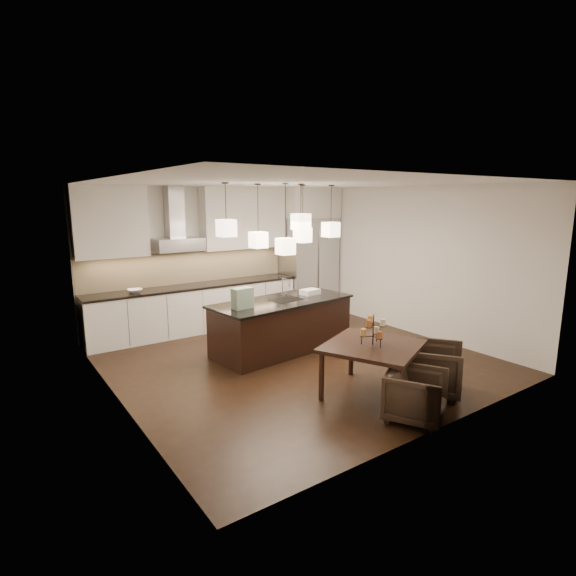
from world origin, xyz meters
TOP-DOWN VIEW (x-y plane):
  - floor at (0.00, 0.00)m, footprint 5.50×5.50m
  - ceiling at (0.00, 0.00)m, footprint 5.50×5.50m
  - wall_back at (0.00, 2.76)m, footprint 5.50×0.02m
  - wall_front at (0.00, -2.76)m, footprint 5.50×0.02m
  - wall_left at (-2.76, 0.00)m, footprint 0.02×5.50m
  - wall_right at (2.76, 0.00)m, footprint 0.02×5.50m
  - refrigerator at (2.10, 2.38)m, footprint 1.20×0.72m
  - fridge_panel at (2.10, 2.38)m, footprint 1.26×0.72m
  - lower_cabinets at (-0.62, 2.43)m, footprint 4.21×0.62m
  - countertop at (-0.62, 2.43)m, footprint 4.21×0.66m
  - backsplash at (-0.62, 2.73)m, footprint 4.21×0.02m
  - upper_cab_left at (-2.10, 2.57)m, footprint 1.25×0.35m
  - upper_cab_right at (0.55, 2.57)m, footprint 1.85×0.35m
  - hood_canopy at (-0.93, 2.48)m, footprint 0.90×0.52m
  - hood_chimney at (-0.93, 2.59)m, footprint 0.30×0.28m
  - fruit_bowl at (-1.81, 2.38)m, footprint 0.29×0.29m
  - island_body at (0.09, 0.51)m, footprint 2.48×1.21m
  - island_top at (0.09, 0.51)m, footprint 2.57×1.30m
  - faucet at (0.18, 0.62)m, footprint 0.12×0.24m
  - tote_bag at (-0.74, 0.38)m, footprint 0.34×0.21m
  - food_container at (0.76, 0.60)m, footprint 0.35×0.26m
  - dining_table at (0.06, -1.65)m, footprint 1.53×1.53m
  - candelabra at (0.06, -1.65)m, footprint 0.44×0.44m
  - candle_a at (0.18, -1.59)m, footprint 0.09×0.09m
  - candle_b at (-0.05, -1.57)m, footprint 0.09×0.09m
  - candle_c at (0.05, -1.78)m, footprint 0.09×0.09m
  - candle_d at (0.12, -1.53)m, footprint 0.09×0.09m
  - candle_e at (-0.06, -1.68)m, footprint 0.09×0.09m
  - candle_f at (0.12, -1.75)m, footprint 0.09×0.09m
  - armchair_left at (-0.03, -2.45)m, footprint 0.89×0.90m
  - armchair_right at (0.74, -2.09)m, footprint 1.03×1.04m
  - pendant_a at (-0.92, 0.51)m, footprint 0.24×0.24m
  - pendant_b at (-0.23, 0.72)m, footprint 0.24×0.24m
  - pendant_c at (0.33, 0.31)m, footprint 0.24×0.24m
  - pendant_d at (0.66, 0.70)m, footprint 0.24×0.24m
  - pendant_e at (1.12, 0.48)m, footprint 0.24×0.24m
  - pendant_f at (-0.02, 0.24)m, footprint 0.24×0.24m

SIDE VIEW (x-z plane):
  - floor at x=0.00m, z-range -0.02..0.00m
  - armchair_left at x=-0.03m, z-range 0.00..0.61m
  - armchair_right at x=0.74m, z-range 0.00..0.68m
  - dining_table at x=0.06m, z-range 0.00..0.69m
  - island_body at x=0.09m, z-range 0.00..0.84m
  - lower_cabinets at x=-0.62m, z-range 0.00..0.88m
  - candle_a at x=0.18m, z-range 0.81..0.90m
  - candle_b at x=-0.05m, z-range 0.81..0.90m
  - candle_c at x=0.05m, z-range 0.81..0.90m
  - island_top at x=0.09m, z-range 0.84..0.88m
  - candelabra at x=0.06m, z-range 0.69..1.10m
  - countertop at x=-0.62m, z-range 0.88..0.92m
  - food_container at x=0.76m, z-range 0.88..0.98m
  - fruit_bowl at x=-1.81m, z-range 0.92..0.98m
  - candle_d at x=0.12m, z-range 0.96..1.05m
  - candle_e at x=-0.06m, z-range 0.96..1.05m
  - candle_f at x=0.12m, z-range 0.96..1.05m
  - tote_bag at x=-0.74m, z-range 0.88..1.21m
  - faucet at x=0.18m, z-range 0.88..1.24m
  - refrigerator at x=2.10m, z-range 0.00..2.15m
  - backsplash at x=-0.62m, z-range 0.92..1.55m
  - wall_back at x=0.00m, z-range 0.00..2.80m
  - wall_front at x=0.00m, z-range 0.00..2.80m
  - wall_left at x=-2.76m, z-range 0.00..2.80m
  - wall_right at x=2.76m, z-range 0.00..2.80m
  - hood_canopy at x=-0.93m, z-range 1.60..1.84m
  - pendant_f at x=-0.02m, z-range 1.69..1.95m
  - pendant_b at x=-0.23m, z-range 1.77..2.03m
  - pendant_d at x=0.66m, z-range 1.81..2.07m
  - pendant_e at x=1.12m, z-range 1.90..2.16m
  - pendant_a at x=-0.92m, z-range 2.00..2.26m
  - upper_cab_left at x=-2.10m, z-range 1.55..2.80m
  - upper_cab_right at x=0.55m, z-range 1.55..2.80m
  - pendant_c at x=0.33m, z-range 2.07..2.33m
  - hood_chimney at x=-0.93m, z-range 1.84..2.80m
  - fridge_panel at x=2.10m, z-range 2.15..2.80m
  - ceiling at x=0.00m, z-range 2.80..2.82m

